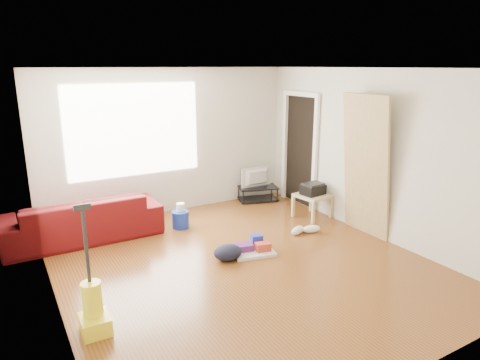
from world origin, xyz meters
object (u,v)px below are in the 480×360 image
side_table (312,198)px  bucket (181,227)px  tv_stand (258,193)px  sofa (85,238)px  vacuum (93,309)px  cleaning_tray (253,248)px  backpack (228,260)px

side_table → bucket: (-2.14, 0.69, -0.34)m
tv_stand → side_table: 1.31m
sofa → side_table: bearing=164.6°
bucket → vacuum: bearing=-129.8°
tv_stand → bucket: (-1.84, -0.57, -0.15)m
bucket → vacuum: vacuum is taller
side_table → cleaning_tray: size_ratio=0.88×
side_table → backpack: (-2.06, -0.74, -0.34)m
side_table → backpack: bearing=-160.1°
sofa → backpack: size_ratio=5.81×
side_table → vacuum: size_ratio=0.44×
side_table → backpack: side_table is taller
tv_stand → side_table: bearing=-59.9°
bucket → backpack: bucket is taller
bucket → backpack: bearing=-86.6°
sofa → bucket: 1.47m
bucket → vacuum: (-1.81, -2.17, 0.24)m
side_table → vacuum: 4.22m
tv_stand → bucket: size_ratio=3.04×
side_table → vacuum: vacuum is taller
cleaning_tray → vacuum: 2.45m
sofa → vacuum: 2.51m
side_table → backpack: size_ratio=1.48×
bucket → sofa: bearing=168.1°
tv_stand → cleaning_tray: (-1.34, -1.97, -0.09)m
side_table → bucket: side_table is taller
sofa → cleaning_tray: size_ratio=3.44×
backpack → cleaning_tray: bearing=10.3°
tv_stand → bucket: bearing=-146.0°
sofa → tv_stand: bearing=-175.3°
side_table → cleaning_tray: side_table is taller
vacuum → cleaning_tray: bearing=19.3°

